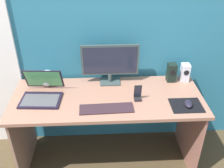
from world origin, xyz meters
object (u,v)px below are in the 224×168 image
Objects in this scene: fishbowl at (47,78)px; laptop at (42,93)px; phone_in_dock at (138,95)px; speaker_near_monitor at (171,72)px; keyboard_external at (106,109)px; mouse at (189,104)px; speaker_right at (185,73)px; monitor at (110,63)px.

laptop is at bearing -95.31° from fishbowl.
phone_in_dock is (0.78, -0.07, 0.00)m from laptop.
speaker_near_monitor is 0.72m from keyboard_external.
speaker_near_monitor is 0.44m from phone_in_dock.
speaker_right is at bearing 89.26° from mouse.
phone_in_dock is at bearing -53.27° from monitor.
speaker_right reaches higher than keyboard_external.
laptop is 2.47× the size of phone_in_dock.
laptop is at bearing -159.54° from monitor.
speaker_near_monitor reaches higher than fishbowl.
fishbowl is 0.63m from keyboard_external.
monitor is 0.44m from keyboard_external.
monitor is 0.63m from laptop.
keyboard_external is at bearing -19.52° from laptop.
phone_in_dock is (0.21, -0.28, -0.15)m from monitor.
speaker_right is 0.48× the size of laptop.
phone_in_dock is (-0.34, -0.28, -0.04)m from speaker_near_monitor.
phone_in_dock is at bearing 174.71° from mouse.
speaker_right is at bearing 0.79° from fishbowl.
fishbowl is at bearing -177.98° from monitor.
monitor is 3.36× the size of fishbowl.
monitor is at bearing 20.46° from laptop.
monitor reaches higher than laptop.
speaker_right reaches higher than mouse.
speaker_right is 0.96× the size of speaker_near_monitor.
laptop is 1.18m from mouse.
fishbowl is (-0.55, -0.02, -0.13)m from monitor.
keyboard_external is (-0.72, -0.39, -0.08)m from speaker_right.
monitor is 1.45× the size of laptop.
speaker_right is at bearing -0.21° from monitor.
keyboard_external is 0.64m from mouse.
mouse is (0.05, -0.39, -0.06)m from speaker_near_monitor.
speaker_right is at bearing 31.14° from phone_in_dock.
speaker_right is 0.82m from keyboard_external.
fishbowl is 1.07× the size of phone_in_dock.
fishbowl reaches higher than keyboard_external.
speaker_near_monitor is 1.16× the size of fishbowl.
monitor is at bearing 157.12° from mouse.
mouse is 0.40m from phone_in_dock.
speaker_near_monitor is at bearing 107.14° from mouse.
monitor is 3.03× the size of speaker_right.
laptop is at bearing -169.40° from speaker_near_monitor.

